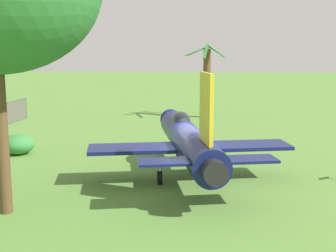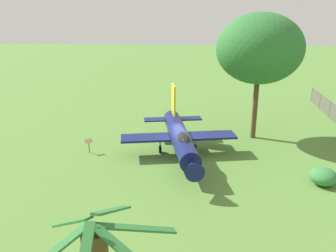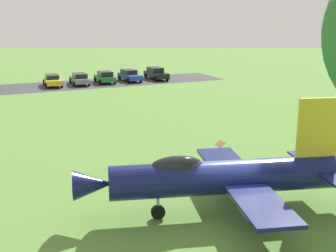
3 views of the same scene
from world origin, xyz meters
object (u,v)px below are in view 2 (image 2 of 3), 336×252
Objects in this scene: info_plaque at (89,143)px; display_jet at (180,137)px; shrub_near_fence at (323,176)px; shade_tree at (260,49)px.

display_jet is at bearing 85.58° from info_plaque.
shrub_near_fence is at bearing 76.35° from info_plaque.
shade_tree reaches higher than shrub_near_fence.
info_plaque reaches higher than shrub_near_fence.
info_plaque is (-0.56, -7.28, -0.88)m from display_jet.
display_jet is 1.11× the size of shade_tree.
display_jet reaches higher than shrub_near_fence.
shade_tree is at bearing 119.27° from display_jet.
info_plaque is at bearing -105.18° from display_jet.
shade_tree reaches higher than info_plaque.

